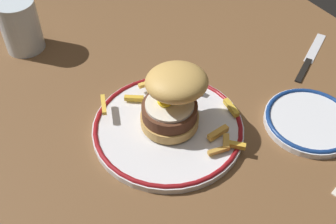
{
  "coord_description": "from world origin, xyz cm",
  "views": [
    {
      "loc": [
        35.43,
        -26.57,
        53.54
      ],
      "look_at": [
        -4.87,
        -1.88,
        4.6
      ],
      "focal_mm": 44.12,
      "sensor_mm": 36.0,
      "label": 1
    }
  ],
  "objects_px": {
    "water_glass": "(21,29)",
    "knife": "(309,60)",
    "side_plate": "(310,121)",
    "burger": "(172,98)",
    "dinner_plate": "(168,127)"
  },
  "relations": [
    {
      "from": "water_glass",
      "to": "knife",
      "type": "xyz_separation_m",
      "value": [
        0.35,
        0.48,
        -0.04
      ]
    },
    {
      "from": "water_glass",
      "to": "side_plate",
      "type": "bearing_deg",
      "value": 36.54
    },
    {
      "from": "burger",
      "to": "water_glass",
      "type": "relative_size",
      "value": 1.16
    },
    {
      "from": "water_glass",
      "to": "dinner_plate",
      "type": "bearing_deg",
      "value": 20.35
    },
    {
      "from": "dinner_plate",
      "to": "knife",
      "type": "xyz_separation_m",
      "value": [
        -0.01,
        0.34,
        -0.01
      ]
    },
    {
      "from": "burger",
      "to": "knife",
      "type": "relative_size",
      "value": 0.77
    },
    {
      "from": "water_glass",
      "to": "side_plate",
      "type": "relative_size",
      "value": 0.69
    },
    {
      "from": "burger",
      "to": "side_plate",
      "type": "bearing_deg",
      "value": 60.27
    },
    {
      "from": "burger",
      "to": "water_glass",
      "type": "distance_m",
      "value": 0.38
    },
    {
      "from": "dinner_plate",
      "to": "knife",
      "type": "distance_m",
      "value": 0.34
    },
    {
      "from": "dinner_plate",
      "to": "water_glass",
      "type": "distance_m",
      "value": 0.38
    },
    {
      "from": "water_glass",
      "to": "knife",
      "type": "bearing_deg",
      "value": 53.94
    },
    {
      "from": "burger",
      "to": "water_glass",
      "type": "height_order",
      "value": "burger"
    },
    {
      "from": "side_plate",
      "to": "knife",
      "type": "bearing_deg",
      "value": 135.43
    },
    {
      "from": "dinner_plate",
      "to": "side_plate",
      "type": "bearing_deg",
      "value": 62.03
    }
  ]
}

